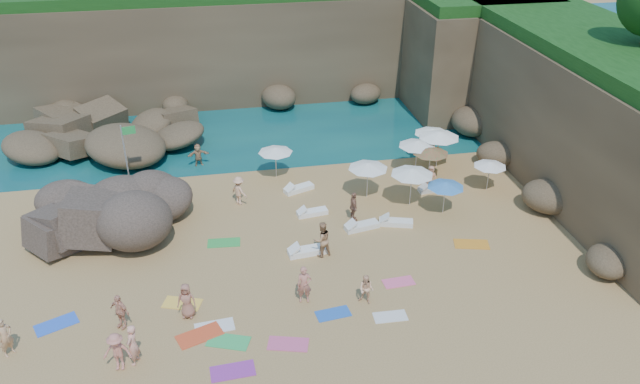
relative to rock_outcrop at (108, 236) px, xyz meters
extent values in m
plane|color=tan|center=(9.38, -3.92, 0.00)|extent=(120.00, 120.00, 0.00)
plane|color=#0C4751|center=(9.38, 26.08, 0.00)|extent=(120.00, 120.00, 0.00)
cube|color=brown|center=(11.38, 21.08, 4.00)|extent=(44.00, 8.00, 8.00)
cube|color=brown|center=(28.38, 4.08, 4.00)|extent=(8.00, 30.00, 8.00)
cube|color=brown|center=(26.38, 16.08, 4.00)|extent=(10.00, 12.00, 8.00)
cylinder|color=white|center=(-8.62, 26.08, 3.00)|extent=(0.10, 0.10, 6.00)
cylinder|color=white|center=(-7.12, 26.08, 3.00)|extent=(0.10, 0.10, 6.00)
cylinder|color=white|center=(-5.62, 26.08, 3.00)|extent=(0.10, 0.10, 6.00)
cylinder|color=silver|center=(0.86, 4.96, 2.11)|extent=(0.08, 0.08, 4.22)
cube|color=green|center=(1.28, 4.96, 3.88)|extent=(0.73, 0.19, 0.48)
cylinder|color=silver|center=(9.71, 5.05, 0.96)|extent=(0.06, 0.06, 1.91)
cone|color=white|center=(9.71, 5.05, 1.87)|extent=(2.15, 2.15, 0.33)
cylinder|color=silver|center=(18.45, 3.96, 1.05)|extent=(0.06, 0.06, 2.11)
cone|color=white|center=(18.45, 3.96, 2.06)|extent=(2.36, 2.36, 0.36)
cylinder|color=silver|center=(20.02, 5.61, 1.05)|extent=(0.06, 0.06, 2.10)
cone|color=white|center=(20.02, 5.61, 2.05)|extent=(2.35, 2.35, 0.36)
cylinder|color=silver|center=(20.07, 4.56, 1.16)|extent=(0.07, 0.07, 2.32)
cone|color=white|center=(20.07, 4.56, 2.27)|extent=(2.61, 2.61, 0.40)
cylinder|color=silver|center=(26.17, 0.91, 1.04)|extent=(0.06, 0.06, 2.09)
cone|color=silver|center=(26.17, 0.91, 2.04)|extent=(2.34, 2.34, 0.36)
cylinder|color=silver|center=(18.99, 3.02, 0.99)|extent=(0.06, 0.06, 1.99)
cone|color=red|center=(18.99, 3.02, 1.94)|extent=(2.23, 2.23, 0.34)
cylinder|color=silver|center=(14.67, 1.59, 1.04)|extent=(0.06, 0.06, 2.09)
cone|color=white|center=(14.67, 1.59, 2.04)|extent=(2.34, 2.34, 0.36)
cylinder|color=silver|center=(22.02, 1.08, 0.87)|extent=(0.05, 0.05, 1.75)
cone|color=white|center=(22.02, 1.08, 1.70)|extent=(1.96, 1.96, 0.30)
cylinder|color=silver|center=(16.88, 0.22, 1.09)|extent=(0.06, 0.06, 2.19)
cone|color=white|center=(16.88, 0.22, 2.14)|extent=(2.46, 2.46, 0.37)
cylinder|color=silver|center=(18.45, -1.02, 0.93)|extent=(0.05, 0.05, 1.85)
cone|color=#397BC1|center=(18.45, -1.02, 1.81)|extent=(2.08, 2.08, 0.32)
cube|color=white|center=(10.81, 2.99, 0.14)|extent=(1.93, 1.24, 0.29)
cube|color=white|center=(11.12, 0.11, 0.13)|extent=(1.80, 0.82, 0.27)
cube|color=silver|center=(18.70, 1.51, 0.13)|extent=(1.72, 0.74, 0.26)
cube|color=white|center=(10.22, -3.62, 0.15)|extent=(2.05, 0.86, 0.31)
cube|color=white|center=(15.45, -1.79, 0.14)|extent=(1.94, 1.12, 0.29)
cube|color=white|center=(13.52, -1.82, 0.15)|extent=(1.98, 0.99, 0.29)
cube|color=blue|center=(-1.43, -6.90, 0.02)|extent=(1.97, 1.52, 0.03)
cube|color=#D2517D|center=(8.31, -9.98, 0.01)|extent=(1.86, 1.27, 0.03)
cube|color=#DC4722|center=(4.69, -8.77, 0.02)|extent=(2.13, 1.56, 0.03)
cube|color=green|center=(5.87, -9.37, 0.02)|extent=(1.96, 1.45, 0.03)
cube|color=yellow|center=(3.95, -6.48, 0.02)|extent=(1.90, 1.37, 0.03)
cube|color=silver|center=(5.33, -8.35, 0.01)|extent=(1.76, 0.99, 0.03)
cube|color=purple|center=(5.94, -11.10, 0.02)|extent=(1.81, 0.98, 0.03)
cube|color=blue|center=(10.55, -8.45, 0.01)|extent=(1.62, 0.95, 0.03)
cube|color=#F15D8A|center=(14.09, -6.79, 0.01)|extent=(1.53, 0.83, 0.03)
cube|color=orange|center=(18.78, -4.37, 0.02)|extent=(1.96, 1.31, 0.03)
cube|color=green|center=(6.07, -1.85, 0.02)|extent=(1.76, 0.98, 0.03)
cube|color=silver|center=(13.00, -9.10, 0.01)|extent=(1.50, 0.78, 0.03)
imported|color=tan|center=(-2.96, -8.44, 0.90)|extent=(0.75, 0.79, 1.81)
imported|color=#AC7E56|center=(10.91, -3.90, 0.97)|extent=(1.12, 0.98, 1.93)
imported|color=#EAAD85|center=(7.20, 2.08, 0.87)|extent=(1.08, 1.16, 1.74)
imported|color=#97654B|center=(13.26, -0.89, 0.87)|extent=(0.44, 1.03, 1.74)
imported|color=tan|center=(18.69, 1.87, 0.74)|extent=(0.82, 0.70, 1.48)
imported|color=tan|center=(4.96, 7.60, 0.75)|extent=(1.43, 0.64, 1.49)
imported|color=#F1A188|center=(2.13, -9.88, 0.94)|extent=(0.66, 0.80, 1.88)
imported|color=tan|center=(1.56, -10.15, 0.23)|extent=(1.37, 1.88, 0.46)
imported|color=#E29E80|center=(1.42, -7.60, 0.20)|extent=(1.79, 1.93, 0.41)
imported|color=#A26551|center=(4.23, -7.43, 0.23)|extent=(1.19, 1.84, 0.45)
imported|color=#C27461|center=(9.45, -7.34, 0.22)|extent=(0.88, 1.89, 0.44)
imported|color=#F5B88B|center=(12.17, -7.95, 0.27)|extent=(1.41, 1.59, 0.55)
camera|label=1|loc=(6.00, -29.51, 18.25)|focal=35.00mm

